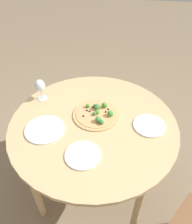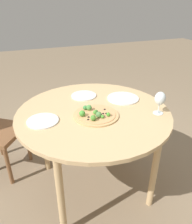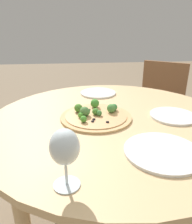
{
  "view_description": "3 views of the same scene",
  "coord_description": "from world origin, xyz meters",
  "px_view_note": "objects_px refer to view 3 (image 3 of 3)",
  "views": [
    {
      "loc": [
        -1.05,
        -0.19,
        1.82
      ],
      "look_at": [
        0.08,
        -0.01,
        0.79
      ],
      "focal_mm": 35.0,
      "sensor_mm": 36.0,
      "label": 1
    },
    {
      "loc": [
        1.37,
        -0.49,
        1.53
      ],
      "look_at": [
        0.08,
        -0.01,
        0.79
      ],
      "focal_mm": 35.0,
      "sensor_mm": 36.0,
      "label": 2
    },
    {
      "loc": [
        0.17,
        0.92,
        1.17
      ],
      "look_at": [
        0.08,
        -0.01,
        0.79
      ],
      "focal_mm": 35.0,
      "sensor_mm": 36.0,
      "label": 3
    }
  ],
  "objects_px": {
    "plate_near": "(163,152)",
    "plate_side": "(98,93)",
    "chair": "(158,109)",
    "plate_far": "(173,116)",
    "pizza": "(95,115)",
    "wine_glass": "(65,149)"
  },
  "relations": [
    {
      "from": "wine_glass",
      "to": "plate_side",
      "type": "height_order",
      "value": "wine_glass"
    },
    {
      "from": "wine_glass",
      "to": "plate_near",
      "type": "xyz_separation_m",
      "value": [
        -0.32,
        -0.13,
        -0.11
      ]
    },
    {
      "from": "wine_glass",
      "to": "plate_far",
      "type": "height_order",
      "value": "wine_glass"
    },
    {
      "from": "chair",
      "to": "plate_near",
      "type": "relative_size",
      "value": 3.27
    },
    {
      "from": "chair",
      "to": "plate_far",
      "type": "distance_m",
      "value": 0.91
    },
    {
      "from": "chair",
      "to": "wine_glass",
      "type": "distance_m",
      "value": 1.5
    },
    {
      "from": "plate_side",
      "to": "plate_far",
      "type": "bearing_deg",
      "value": 128.13
    },
    {
      "from": "plate_near",
      "to": "plate_side",
      "type": "bearing_deg",
      "value": -78.2
    },
    {
      "from": "pizza",
      "to": "plate_near",
      "type": "height_order",
      "value": "pizza"
    },
    {
      "from": "pizza",
      "to": "plate_side",
      "type": "distance_m",
      "value": 0.37
    },
    {
      "from": "pizza",
      "to": "plate_near",
      "type": "relative_size",
      "value": 1.25
    },
    {
      "from": "pizza",
      "to": "plate_side",
      "type": "xyz_separation_m",
      "value": [
        -0.05,
        -0.37,
        -0.01
      ]
    },
    {
      "from": "chair",
      "to": "plate_far",
      "type": "bearing_deg",
      "value": -73.43
    },
    {
      "from": "pizza",
      "to": "plate_far",
      "type": "xyz_separation_m",
      "value": [
        -0.37,
        0.03,
        -0.01
      ]
    },
    {
      "from": "pizza",
      "to": "plate_near",
      "type": "distance_m",
      "value": 0.38
    },
    {
      "from": "wine_glass",
      "to": "plate_far",
      "type": "bearing_deg",
      "value": -139.17
    },
    {
      "from": "wine_glass",
      "to": "plate_near",
      "type": "height_order",
      "value": "wine_glass"
    },
    {
      "from": "plate_far",
      "to": "pizza",
      "type": "bearing_deg",
      "value": -4.55
    },
    {
      "from": "chair",
      "to": "plate_near",
      "type": "height_order",
      "value": "chair"
    },
    {
      "from": "pizza",
      "to": "plate_side",
      "type": "relative_size",
      "value": 1.5
    },
    {
      "from": "pizza",
      "to": "wine_glass",
      "type": "xyz_separation_m",
      "value": [
        0.12,
        0.45,
        0.1
      ]
    },
    {
      "from": "pizza",
      "to": "plate_far",
      "type": "bearing_deg",
      "value": 175.45
    }
  ]
}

